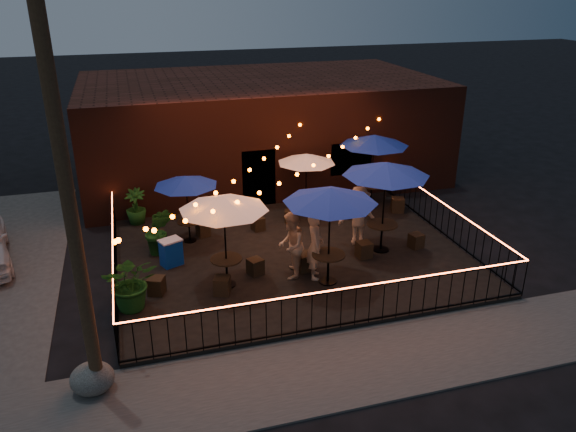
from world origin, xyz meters
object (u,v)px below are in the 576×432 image
object	(u,v)px
cafe_table_5	(374,141)
cooler	(171,252)
cafe_table_2	(330,197)
cafe_table_3	(306,159)
cafe_table_0	(224,204)
boulder	(92,378)
cafe_table_1	(186,182)
utility_pole	(70,209)
cafe_table_4	(386,170)

from	to	relation	value
cafe_table_5	cooler	bearing A→B (deg)	-160.82
cafe_table_2	cafe_table_3	distance (m)	4.78
cafe_table_0	cafe_table_3	xyz separation A→B (m)	(3.52, 4.07, -0.33)
cafe_table_5	cafe_table_0	bearing A→B (deg)	-145.50
cafe_table_3	boulder	bearing A→B (deg)	-133.14
cafe_table_1	utility_pole	bearing A→B (deg)	-112.50
cafe_table_0	boulder	world-z (taller)	cafe_table_0
cafe_table_2	cafe_table_5	size ratio (longest dim) A/B	1.06
cafe_table_0	cafe_table_3	world-z (taller)	cafe_table_0
cooler	boulder	size ratio (longest dim) A/B	0.90
cafe_table_2	boulder	bearing A→B (deg)	-156.10
cafe_table_3	boulder	world-z (taller)	cafe_table_3
cafe_table_5	cafe_table_1	bearing A→B (deg)	-170.65
cafe_table_2	cooler	bearing A→B (deg)	151.03
cafe_table_1	boulder	xyz separation A→B (m)	(-2.72, -6.26, -1.76)
boulder	cafe_table_2	bearing A→B (deg)	23.90
cafe_table_2	cafe_table_3	bearing A→B (deg)	79.15
cafe_table_3	cooler	world-z (taller)	cafe_table_3
utility_pole	cafe_table_4	distance (m)	9.11
cafe_table_1	cafe_table_4	world-z (taller)	cafe_table_4
cafe_table_1	cafe_table_4	distance (m)	5.90
utility_pole	cafe_table_4	bearing A→B (deg)	26.83
utility_pole	boulder	distance (m)	3.66
cafe_table_2	cafe_table_4	bearing A→B (deg)	32.06
cafe_table_3	cafe_table_4	world-z (taller)	cafe_table_4
cafe_table_2	cooler	size ratio (longest dim) A/B	4.01
cafe_table_0	cafe_table_4	bearing A→B (deg)	9.14
cafe_table_4	cafe_table_2	bearing A→B (deg)	-147.94
cafe_table_1	cafe_table_3	bearing A→B (deg)	14.25
cafe_table_0	boulder	bearing A→B (deg)	-135.80
utility_pole	cafe_table_5	distance (m)	11.90
utility_pole	cafe_table_0	world-z (taller)	utility_pole
utility_pole	cafe_table_3	bearing A→B (deg)	47.52
cafe_table_1	cafe_table_3	distance (m)	4.26
cafe_table_0	cafe_table_2	size ratio (longest dim) A/B	0.92
cafe_table_3	cafe_table_5	xyz separation A→B (m)	(2.46, 0.04, 0.42)
utility_pole	cooler	world-z (taller)	utility_pole
cafe_table_3	cafe_table_5	bearing A→B (deg)	0.82
cafe_table_4	boulder	distance (m)	9.38
cafe_table_0	cafe_table_1	size ratio (longest dim) A/B	1.29
cafe_table_3	cafe_table_1	bearing A→B (deg)	-165.75
cafe_table_4	cafe_table_1	bearing A→B (deg)	157.52
cafe_table_1	cafe_table_5	xyz separation A→B (m)	(6.58, 1.08, 0.45)
cafe_table_4	boulder	bearing A→B (deg)	-153.78
cafe_table_0	cafe_table_3	distance (m)	5.39
cooler	boulder	xyz separation A→B (m)	(-2.03, -4.81, -0.21)
cafe_table_1	cooler	size ratio (longest dim) A/B	2.86
cafe_table_0	cafe_table_5	distance (m)	7.25
cooler	cafe_table_3	bearing A→B (deg)	3.97
cooler	utility_pole	bearing A→B (deg)	-134.93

